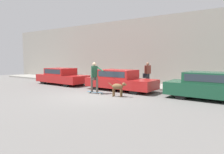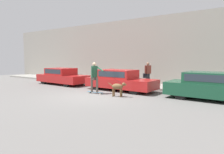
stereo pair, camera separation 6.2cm
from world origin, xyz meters
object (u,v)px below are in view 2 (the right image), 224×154
parked_car_0 (62,77)px  parked_car_1 (120,81)px  parked_car_2 (215,87)px  skateboarder (95,76)px  pedestrian_with_bag (148,73)px  dog (118,87)px

parked_car_0 → parked_car_1: size_ratio=0.95×
parked_car_1 → parked_car_2: size_ratio=1.00×
skateboarder → parked_car_1: bearing=67.8°
parked_car_1 → skateboarder: (-0.56, -1.80, 0.40)m
parked_car_2 → skateboarder: (-5.93, -1.80, 0.37)m
pedestrian_with_bag → skateboarder: bearing=91.0°
skateboarder → pedestrian_with_bag: bearing=66.9°
parked_car_0 → skateboarder: bearing=-18.6°
parked_car_2 → dog: 4.70m
parked_car_1 → dog: size_ratio=4.50×
skateboarder → pedestrian_with_bag: skateboarder is taller
parked_car_0 → pedestrian_with_bag: size_ratio=2.75×
parked_car_0 → pedestrian_with_bag: (6.15, 2.36, 0.41)m
skateboarder → dog: bearing=-6.1°
parked_car_1 → parked_car_2: 5.37m
parked_car_1 → skateboarder: skateboarder is taller
parked_car_2 → parked_car_0: bearing=-178.4°
dog → skateboarder: 1.69m
pedestrian_with_bag → dog: bearing=112.4°
pedestrian_with_bag → parked_car_0: bearing=40.3°
parked_car_0 → skateboarder: (4.77, -1.80, 0.41)m
parked_car_0 → dog: 6.64m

